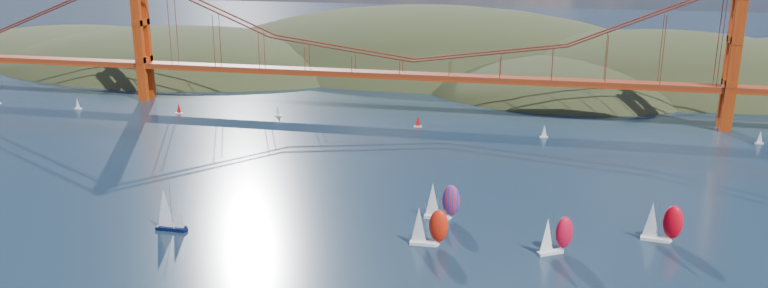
% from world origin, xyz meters
% --- Properties ---
extents(headlands, '(725.00, 225.00, 96.00)m').
position_xyz_m(headlands, '(44.95, 278.29, -12.46)').
color(headlands, black).
rests_on(headlands, ground).
extents(bridge, '(552.00, 12.00, 55.00)m').
position_xyz_m(bridge, '(-1.75, 180.00, 32.23)').
color(bridge, maroon).
rests_on(bridge, ground).
extents(sloop_navy, '(7.92, 4.48, 12.34)m').
position_xyz_m(sloop_navy, '(-39.24, 45.99, 5.45)').
color(sloop_navy, black).
rests_on(sloop_navy, ground).
extents(racer_0, '(9.32, 3.77, 10.74)m').
position_xyz_m(racer_0, '(26.60, 50.62, 5.08)').
color(racer_0, silver).
rests_on(racer_0, ground).
extents(racer_1, '(8.98, 7.16, 10.23)m').
position_xyz_m(racer_1, '(56.67, 52.32, 4.84)').
color(racer_1, silver).
rests_on(racer_1, ground).
extents(racer_2, '(9.69, 4.40, 10.96)m').
position_xyz_m(racer_2, '(82.17, 65.02, 5.18)').
color(racer_2, white).
rests_on(racer_2, ground).
extents(racer_rwb, '(9.46, 3.82, 10.91)m').
position_xyz_m(racer_rwb, '(27.36, 68.20, 5.15)').
color(racer_rwb, silver).
rests_on(racer_rwb, ground).
extents(distant_boat_1, '(3.00, 2.00, 4.70)m').
position_xyz_m(distant_boat_1, '(-139.30, 156.90, 2.41)').
color(distant_boat_1, silver).
rests_on(distant_boat_1, ground).
extents(distant_boat_2, '(3.00, 2.00, 4.70)m').
position_xyz_m(distant_boat_2, '(-93.77, 158.34, 2.41)').
color(distant_boat_2, silver).
rests_on(distant_boat_2, ground).
extents(distant_boat_3, '(3.00, 2.00, 4.70)m').
position_xyz_m(distant_boat_3, '(-52.64, 163.19, 2.41)').
color(distant_boat_3, silver).
rests_on(distant_boat_3, ground).
extents(distant_boat_4, '(3.00, 2.00, 4.70)m').
position_xyz_m(distant_boat_4, '(128.23, 161.43, 2.41)').
color(distant_boat_4, silver).
rests_on(distant_boat_4, ground).
extents(distant_boat_8, '(3.00, 2.00, 4.70)m').
position_xyz_m(distant_boat_8, '(53.36, 153.71, 2.41)').
color(distant_boat_8, silver).
rests_on(distant_boat_8, ground).
extents(distant_boat_9, '(3.00, 2.00, 4.70)m').
position_xyz_m(distant_boat_9, '(5.77, 158.60, 2.41)').
color(distant_boat_9, silver).
rests_on(distant_boat_9, ground).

